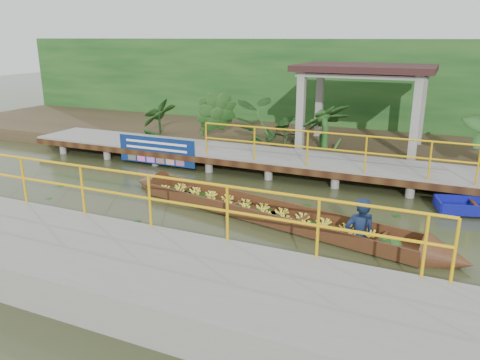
% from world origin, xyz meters
% --- Properties ---
extents(ground, '(80.00, 80.00, 0.00)m').
position_xyz_m(ground, '(0.00, 0.00, 0.00)').
color(ground, '#2F361B').
rests_on(ground, ground).
extents(land_strip, '(30.00, 8.00, 0.45)m').
position_xyz_m(land_strip, '(0.00, 7.50, 0.23)').
color(land_strip, '#362A1B').
rests_on(land_strip, ground).
extents(far_dock, '(16.00, 2.06, 1.66)m').
position_xyz_m(far_dock, '(0.02, 3.43, 0.48)').
color(far_dock, gray).
rests_on(far_dock, ground).
extents(near_dock, '(18.00, 2.40, 1.73)m').
position_xyz_m(near_dock, '(1.00, -4.20, 0.30)').
color(near_dock, gray).
rests_on(near_dock, ground).
extents(pavilion, '(4.40, 3.00, 3.00)m').
position_xyz_m(pavilion, '(3.00, 6.30, 2.82)').
color(pavilion, gray).
rests_on(pavilion, ground).
extents(foliage_backdrop, '(30.00, 0.80, 4.00)m').
position_xyz_m(foliage_backdrop, '(0.00, 10.00, 2.00)').
color(foliage_backdrop, '#133B14').
rests_on(foliage_backdrop, ground).
extents(vendor_boat, '(8.82, 2.68, 2.18)m').
position_xyz_m(vendor_boat, '(2.53, -0.35, 0.28)').
color(vendor_boat, '#3B1F10').
rests_on(vendor_boat, ground).
extents(blue_banner, '(2.83, 0.04, 0.88)m').
position_xyz_m(blue_banner, '(-2.79, 2.48, 0.56)').
color(blue_banner, navy).
rests_on(blue_banner, ground).
extents(tropical_plants, '(14.46, 1.46, 1.82)m').
position_xyz_m(tropical_plants, '(1.78, 5.30, 1.36)').
color(tropical_plants, '#133B14').
rests_on(tropical_plants, ground).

